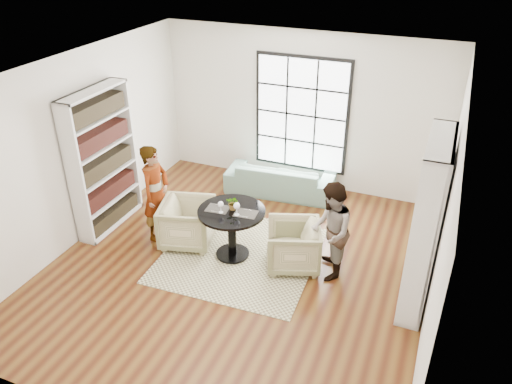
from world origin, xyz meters
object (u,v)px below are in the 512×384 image
at_px(wine_glass_left, 221,205).
at_px(wine_glass_right, 237,206).
at_px(armchair_left, 188,223).
at_px(flower_centerpiece, 233,203).
at_px(person_left, 156,193).
at_px(person_right, 330,231).
at_px(sofa, 280,178).
at_px(pedestal_table, 232,223).
at_px(armchair_right, 293,246).

distance_m(wine_glass_left, wine_glass_right, 0.25).
bearing_deg(armchair_left, flower_centerpiece, -105.60).
xyz_separation_m(person_left, wine_glass_left, (1.24, -0.16, 0.15)).
bearing_deg(person_right, wine_glass_right, -98.07).
distance_m(person_left, flower_centerpiece, 1.38).
bearing_deg(person_right, armchair_left, -104.59).
height_order(person_left, wine_glass_right, person_left).
xyz_separation_m(armchair_left, flower_centerpiece, (0.83, -0.00, 0.56)).
relative_size(person_right, wine_glass_left, 7.81).
xyz_separation_m(sofa, wine_glass_left, (-0.12, -2.34, 0.66)).
relative_size(person_left, wine_glass_left, 8.44).
xyz_separation_m(person_right, flower_centerpiece, (-1.50, -0.07, 0.18)).
bearing_deg(wine_glass_right, flower_centerpiece, 131.30).
bearing_deg(flower_centerpiece, person_left, 179.89).
relative_size(wine_glass_right, flower_centerpiece, 0.96).
height_order(pedestal_table, wine_glass_left, wine_glass_left).
relative_size(armchair_left, armchair_right, 1.04).
bearing_deg(flower_centerpiece, pedestal_table, -109.89).
height_order(armchair_left, flower_centerpiece, flower_centerpiece).
bearing_deg(wine_glass_left, wine_glass_right, 6.12).
xyz_separation_m(sofa, armchair_left, (-0.81, -2.18, 0.08)).
xyz_separation_m(pedestal_table, person_right, (1.51, 0.11, 0.16)).
height_order(armchair_left, person_left, person_left).
bearing_deg(person_left, flower_centerpiece, -88.47).
relative_size(pedestal_table, armchair_left, 1.24).
height_order(sofa, armchair_left, armchair_left).
relative_size(armchair_left, wine_glass_right, 3.92).
bearing_deg(flower_centerpiece, wine_glass_right, -48.70).
bearing_deg(sofa, wine_glass_right, 88.19).
relative_size(sofa, wine_glass_left, 10.59).
xyz_separation_m(armchair_left, person_right, (2.32, 0.06, 0.38)).
distance_m(sofa, armchair_right, 2.33).
xyz_separation_m(armchair_left, person_left, (-0.55, 0.00, 0.44)).
relative_size(armchair_right, person_left, 0.49).
xyz_separation_m(wine_glass_left, wine_glass_right, (0.25, 0.03, 0.01)).
bearing_deg(armchair_left, pedestal_table, -108.60).
bearing_deg(pedestal_table, wine_glass_right, -34.06).
xyz_separation_m(sofa, armchair_right, (0.96, -2.12, 0.06)).
bearing_deg(pedestal_table, flower_centerpiece, 70.11).
bearing_deg(pedestal_table, person_right, 4.13).
height_order(pedestal_table, armchair_left, pedestal_table).
bearing_deg(pedestal_table, wine_glass_left, -136.37).
relative_size(armchair_right, flower_centerpiece, 3.60).
bearing_deg(armchair_left, sofa, -35.74).
xyz_separation_m(armchair_right, wine_glass_right, (-0.83, -0.20, 0.61)).
bearing_deg(sofa, pedestal_table, 84.99).
bearing_deg(person_left, wine_glass_left, -95.69).
bearing_deg(person_right, pedestal_table, -102.04).
distance_m(sofa, person_left, 2.62).
relative_size(sofa, person_left, 1.26).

